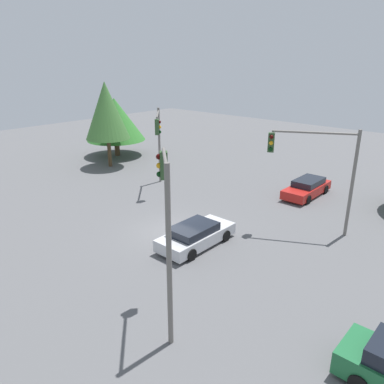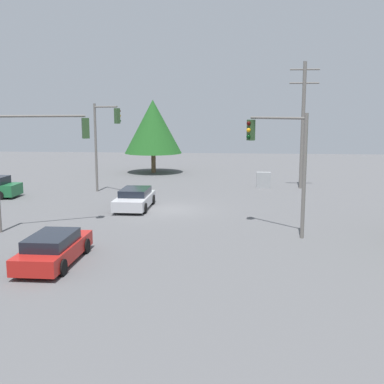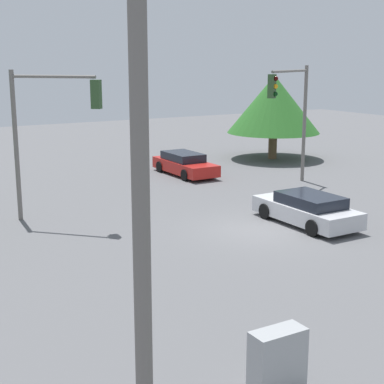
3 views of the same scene
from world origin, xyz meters
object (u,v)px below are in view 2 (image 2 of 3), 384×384
at_px(traffic_signal_aux, 104,133).
at_px(traffic_signal_cross, 35,148).
at_px(traffic_signal_main, 280,151).
at_px(electrical_cabinet, 263,180).
at_px(sedan_silver, 135,199).
at_px(sedan_red, 54,249).

bearing_deg(traffic_signal_aux, traffic_signal_cross, -51.06).
distance_m(traffic_signal_main, electrical_cabinet, 14.34).
relative_size(traffic_signal_cross, electrical_cabinet, 4.75).
height_order(sedan_silver, traffic_signal_aux, traffic_signal_aux).
distance_m(traffic_signal_aux, electrical_cabinet, 12.67).
bearing_deg(sedan_red, traffic_signal_aux, 98.18).
xyz_separation_m(sedan_red, traffic_signal_aux, (2.34, -16.28, 3.78)).
bearing_deg(traffic_signal_aux, electrical_cabinet, 58.22).
bearing_deg(sedan_silver, traffic_signal_cross, 55.81).
xyz_separation_m(traffic_signal_aux, electrical_cabinet, (-11.61, -3.42, -3.75)).
relative_size(traffic_signal_aux, electrical_cabinet, 5.19).
distance_m(sedan_red, traffic_signal_main, 11.40).
bearing_deg(sedan_silver, traffic_signal_main, 147.51).
bearing_deg(electrical_cabinet, sedan_red, 64.79).
relative_size(sedan_silver, electrical_cabinet, 3.60).
xyz_separation_m(sedan_silver, electrical_cabinet, (-8.36, -8.64, 0.03)).
xyz_separation_m(sedan_red, traffic_signal_main, (-9.22, -5.76, 3.42)).
height_order(sedan_silver, traffic_signal_cross, traffic_signal_cross).
bearing_deg(traffic_signal_cross, traffic_signal_main, -27.45).
bearing_deg(traffic_signal_aux, sedan_red, -40.00).
bearing_deg(traffic_signal_aux, sedan_silver, -16.26).
bearing_deg(traffic_signal_cross, sedan_red, -91.05).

